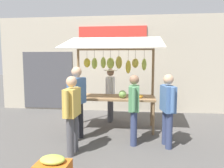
# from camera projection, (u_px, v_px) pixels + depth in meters

# --- Properties ---
(ground_plane) EXTENTS (40.00, 40.00, 0.00)m
(ground_plane) POSITION_uv_depth(u_px,v_px,m) (113.00, 128.00, 5.98)
(ground_plane) COLOR #514F4C
(street_backdrop) EXTENTS (9.00, 0.30, 3.40)m
(street_backdrop) POSITION_uv_depth(u_px,v_px,m) (119.00, 64.00, 7.96)
(street_backdrop) COLOR #B2A893
(street_backdrop) RESTS_ON ground
(market_stall) EXTENTS (2.50, 1.46, 2.50)m
(market_stall) POSITION_uv_depth(u_px,v_px,m) (114.00, 71.00, 5.86)
(market_stall) COLOR olive
(market_stall) RESTS_ON ground
(vendor_with_sunhat) EXTENTS (0.41, 0.69, 1.59)m
(vendor_with_sunhat) POSITION_uv_depth(u_px,v_px,m) (110.00, 91.00, 6.63)
(vendor_with_sunhat) COLOR #4C4C51
(vendor_with_sunhat) RESTS_ON ground
(shopper_with_ponytail) EXTENTS (0.23, 0.67, 1.53)m
(shopper_with_ponytail) POSITION_uv_depth(u_px,v_px,m) (134.00, 105.00, 4.81)
(shopper_with_ponytail) COLOR navy
(shopper_with_ponytail) RESTS_ON ground
(shopper_in_striped_shirt) EXTENTS (0.34, 0.70, 1.70)m
(shopper_in_striped_shirt) POSITION_uv_depth(u_px,v_px,m) (77.00, 97.00, 5.06)
(shopper_in_striped_shirt) COLOR #232328
(shopper_in_striped_shirt) RESTS_ON ground
(shopper_with_shopping_bag) EXTENTS (0.30, 0.66, 1.56)m
(shopper_with_shopping_bag) POSITION_uv_depth(u_px,v_px,m) (168.00, 106.00, 4.65)
(shopper_with_shopping_bag) COLOR navy
(shopper_with_shopping_bag) RESTS_ON ground
(shopper_in_grey_tee) EXTENTS (0.24, 0.67, 1.54)m
(shopper_in_grey_tee) POSITION_uv_depth(u_px,v_px,m) (72.00, 110.00, 4.29)
(shopper_in_grey_tee) COLOR #4C4C51
(shopper_in_grey_tee) RESTS_ON ground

